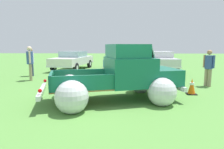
% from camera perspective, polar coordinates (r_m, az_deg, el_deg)
% --- Properties ---
extents(ground_plane, '(80.00, 80.00, 0.00)m').
position_cam_1_polar(ground_plane, '(6.82, -0.36, -7.52)').
color(ground_plane, '#548C3D').
extents(vintage_pickup_truck, '(4.97, 3.70, 1.96)m').
position_cam_1_polar(vintage_pickup_truck, '(6.75, 2.84, -1.11)').
color(vintage_pickup_truck, black).
rests_on(vintage_pickup_truck, ground).
extents(show_car_0, '(2.67, 4.87, 1.43)m').
position_cam_1_polar(show_car_0, '(15.75, -11.32, 4.32)').
color(show_car_0, black).
rests_on(show_car_0, ground).
extents(show_car_1, '(1.97, 4.66, 1.43)m').
position_cam_1_polar(show_car_1, '(14.91, 1.78, 4.26)').
color(show_car_1, black).
rests_on(show_car_1, ground).
extents(show_car_2, '(1.82, 4.32, 1.43)m').
position_cam_1_polar(show_car_2, '(15.41, 14.16, 4.12)').
color(show_car_2, black).
rests_on(show_car_2, ground).
extents(spectator_0, '(0.48, 0.48, 1.68)m').
position_cam_1_polar(spectator_0, '(10.02, 26.32, 2.30)').
color(spectator_0, gray).
rests_on(spectator_0, ground).
extents(spectator_1, '(0.45, 0.52, 1.83)m').
position_cam_1_polar(spectator_1, '(11.39, -22.77, 3.67)').
color(spectator_1, gray).
rests_on(spectator_1, ground).
extents(spectator_2, '(0.48, 0.48, 1.72)m').
position_cam_1_polar(spectator_2, '(13.04, -22.48, 3.89)').
color(spectator_2, navy).
rests_on(spectator_2, ground).
extents(lane_cone_0, '(0.36, 0.36, 0.63)m').
position_cam_1_polar(lane_cone_0, '(8.18, 22.21, -3.23)').
color(lane_cone_0, black).
rests_on(lane_cone_0, ground).
extents(lane_cone_1, '(0.36, 0.36, 0.63)m').
position_cam_1_polar(lane_cone_1, '(9.41, 1.10, -1.13)').
color(lane_cone_1, black).
rests_on(lane_cone_1, ground).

